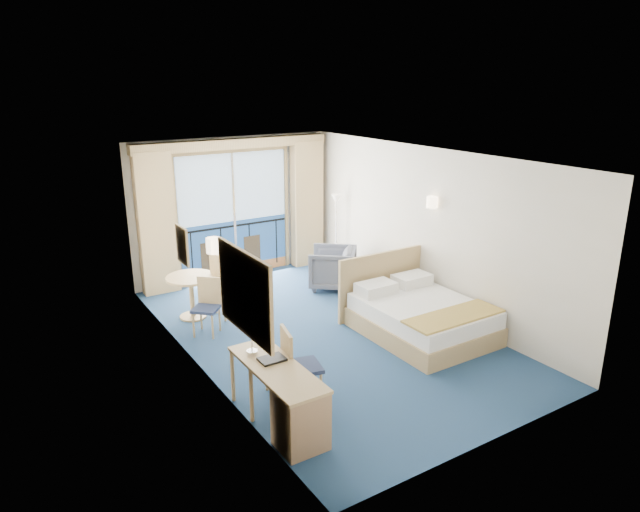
{
  "coord_description": "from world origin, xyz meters",
  "views": [
    {
      "loc": [
        -4.32,
        -6.72,
        3.73
      ],
      "look_at": [
        0.05,
        0.2,
        1.17
      ],
      "focal_mm": 32.0,
      "sensor_mm": 36.0,
      "label": 1
    }
  ],
  "objects_px": {
    "bed": "(419,315)",
    "table_chair_a": "(225,280)",
    "desk_chair": "(296,362)",
    "round_table": "(191,286)",
    "armchair": "(333,268)",
    "nightstand": "(391,284)",
    "table_chair_b": "(207,302)",
    "desk": "(295,409)",
    "floor_lamp": "(336,213)"
  },
  "relations": [
    {
      "from": "desk",
      "to": "bed",
      "type": "bearing_deg",
      "value": 24.6
    },
    {
      "from": "nightstand",
      "to": "round_table",
      "type": "bearing_deg",
      "value": 162.12
    },
    {
      "from": "round_table",
      "to": "nightstand",
      "type": "bearing_deg",
      "value": -17.88
    },
    {
      "from": "armchair",
      "to": "desk",
      "type": "distance_m",
      "value": 4.75
    },
    {
      "from": "armchair",
      "to": "floor_lamp",
      "type": "distance_m",
      "value": 1.25
    },
    {
      "from": "table_chair_a",
      "to": "round_table",
      "type": "bearing_deg",
      "value": 64.34
    },
    {
      "from": "armchair",
      "to": "table_chair_a",
      "type": "distance_m",
      "value": 2.23
    },
    {
      "from": "nightstand",
      "to": "table_chair_b",
      "type": "distance_m",
      "value": 3.29
    },
    {
      "from": "nightstand",
      "to": "armchair",
      "type": "distance_m",
      "value": 1.16
    },
    {
      "from": "armchair",
      "to": "desk",
      "type": "xyz_separation_m",
      "value": [
        -2.94,
        -3.73,
        0.01
      ]
    },
    {
      "from": "table_chair_a",
      "to": "table_chair_b",
      "type": "bearing_deg",
      "value": 133.47
    },
    {
      "from": "bed",
      "to": "desk_chair",
      "type": "distance_m",
      "value": 2.66
    },
    {
      "from": "armchair",
      "to": "nightstand",
      "type": "bearing_deg",
      "value": 69.22
    },
    {
      "from": "armchair",
      "to": "floor_lamp",
      "type": "height_order",
      "value": "floor_lamp"
    },
    {
      "from": "desk_chair",
      "to": "table_chair_a",
      "type": "relative_size",
      "value": 0.88
    },
    {
      "from": "desk_chair",
      "to": "table_chair_b",
      "type": "xyz_separation_m",
      "value": [
        -0.14,
        2.45,
        -0.06
      ]
    },
    {
      "from": "bed",
      "to": "table_chair_a",
      "type": "distance_m",
      "value": 3.14
    },
    {
      "from": "armchair",
      "to": "desk_chair",
      "type": "distance_m",
      "value": 4.0
    },
    {
      "from": "floor_lamp",
      "to": "desk",
      "type": "distance_m",
      "value": 5.76
    },
    {
      "from": "nightstand",
      "to": "desk",
      "type": "relative_size",
      "value": 0.34
    },
    {
      "from": "table_chair_a",
      "to": "table_chair_b",
      "type": "xyz_separation_m",
      "value": [
        -0.47,
        -0.44,
        -0.13
      ]
    },
    {
      "from": "desk",
      "to": "table_chair_a",
      "type": "xyz_separation_m",
      "value": [
        0.73,
        3.54,
        0.23
      ]
    },
    {
      "from": "nightstand",
      "to": "round_table",
      "type": "xyz_separation_m",
      "value": [
        -3.27,
        1.05,
        0.28
      ]
    },
    {
      "from": "nightstand",
      "to": "floor_lamp",
      "type": "height_order",
      "value": "floor_lamp"
    },
    {
      "from": "table_chair_b",
      "to": "nightstand",
      "type": "bearing_deg",
      "value": 36.39
    },
    {
      "from": "floor_lamp",
      "to": "table_chair_b",
      "type": "distance_m",
      "value": 3.62
    },
    {
      "from": "nightstand",
      "to": "desk_chair",
      "type": "height_order",
      "value": "desk_chair"
    },
    {
      "from": "nightstand",
      "to": "bed",
      "type": "bearing_deg",
      "value": -112.64
    },
    {
      "from": "desk_chair",
      "to": "round_table",
      "type": "distance_m",
      "value": 3.13
    },
    {
      "from": "floor_lamp",
      "to": "nightstand",
      "type": "bearing_deg",
      "value": -90.16
    },
    {
      "from": "bed",
      "to": "table_chair_a",
      "type": "height_order",
      "value": "table_chair_a"
    },
    {
      "from": "table_chair_a",
      "to": "desk_chair",
      "type": "bearing_deg",
      "value": 173.88
    },
    {
      "from": "round_table",
      "to": "table_chair_a",
      "type": "distance_m",
      "value": 0.54
    },
    {
      "from": "nightstand",
      "to": "armchair",
      "type": "height_order",
      "value": "armchair"
    },
    {
      "from": "desk_chair",
      "to": "round_table",
      "type": "xyz_separation_m",
      "value": [
        -0.14,
        3.12,
        -0.01
      ]
    },
    {
      "from": "table_chair_b",
      "to": "table_chair_a",
      "type": "bearing_deg",
      "value": 85.92
    },
    {
      "from": "desk_chair",
      "to": "round_table",
      "type": "relative_size",
      "value": 1.23
    },
    {
      "from": "armchair",
      "to": "desk_chair",
      "type": "relative_size",
      "value": 0.87
    },
    {
      "from": "floor_lamp",
      "to": "armchair",
      "type": "bearing_deg",
      "value": -127.57
    },
    {
      "from": "table_chair_b",
      "to": "desk",
      "type": "bearing_deg",
      "value": -51.7
    },
    {
      "from": "bed",
      "to": "nightstand",
      "type": "relative_size",
      "value": 3.93
    },
    {
      "from": "round_table",
      "to": "table_chair_a",
      "type": "xyz_separation_m",
      "value": [
        0.48,
        -0.24,
        0.08
      ]
    },
    {
      "from": "armchair",
      "to": "table_chair_b",
      "type": "relative_size",
      "value": 0.97
    },
    {
      "from": "bed",
      "to": "table_chair_a",
      "type": "bearing_deg",
      "value": 135.23
    },
    {
      "from": "desk",
      "to": "table_chair_a",
      "type": "height_order",
      "value": "table_chair_a"
    },
    {
      "from": "bed",
      "to": "armchair",
      "type": "height_order",
      "value": "bed"
    },
    {
      "from": "table_chair_a",
      "to": "nightstand",
      "type": "bearing_deg",
      "value": -105.8
    },
    {
      "from": "floor_lamp",
      "to": "desk_chair",
      "type": "height_order",
      "value": "floor_lamp"
    },
    {
      "from": "floor_lamp",
      "to": "table_chair_b",
      "type": "bearing_deg",
      "value": -157.15
    },
    {
      "from": "bed",
      "to": "desk",
      "type": "xyz_separation_m",
      "value": [
        -2.94,
        -1.35,
        0.09
      ]
    }
  ]
}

